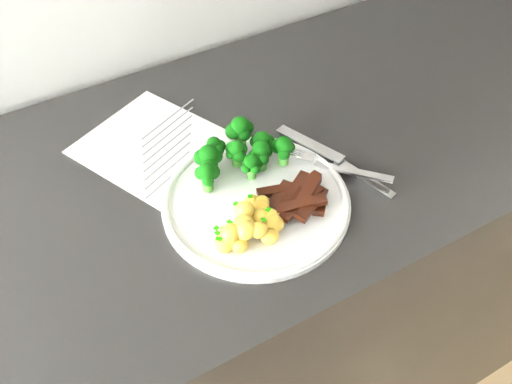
{
  "coord_description": "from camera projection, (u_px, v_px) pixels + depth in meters",
  "views": [
    {
      "loc": [
        -0.41,
        1.05,
        1.61
      ],
      "look_at": [
        -0.11,
        1.56,
        0.97
      ],
      "focal_mm": 39.92,
      "sensor_mm": 36.0,
      "label": 1
    }
  ],
  "objects": [
    {
      "name": "knife",
      "position": [
        348.0,
        169.0,
        0.93
      ],
      "size": [
        0.09,
        0.23,
        0.03
      ],
      "color": "silver",
      "rests_on": "plate"
    },
    {
      "name": "fork",
      "position": [
        337.0,
        166.0,
        0.92
      ],
      "size": [
        0.13,
        0.16,
        0.02
      ],
      "color": "silver",
      "rests_on": "plate"
    },
    {
      "name": "recipe_paper",
      "position": [
        168.0,
        153.0,
        0.96
      ],
      "size": [
        0.31,
        0.35,
        0.0
      ],
      "color": "white",
      "rests_on": "counter"
    },
    {
      "name": "plate",
      "position": [
        256.0,
        202.0,
        0.88
      ],
      "size": [
        0.29,
        0.29,
        0.02
      ],
      "color": "white",
      "rests_on": "counter"
    },
    {
      "name": "beef_strips",
      "position": [
        299.0,
        198.0,
        0.86
      ],
      "size": [
        0.12,
        0.1,
        0.03
      ],
      "color": "black",
      "rests_on": "plate"
    },
    {
      "name": "broccoli",
      "position": [
        240.0,
        150.0,
        0.9
      ],
      "size": [
        0.17,
        0.11,
        0.07
      ],
      "color": "#316E22",
      "rests_on": "plate"
    },
    {
      "name": "counter",
      "position": [
        271.0,
        296.0,
        1.32
      ],
      "size": [
        2.51,
        0.63,
        0.94
      ],
      "color": "black",
      "rests_on": "ground"
    },
    {
      "name": "potatoes",
      "position": [
        249.0,
        226.0,
        0.82
      ],
      "size": [
        0.11,
        0.09,
        0.04
      ],
      "color": "#EEBE55",
      "rests_on": "plate"
    }
  ]
}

